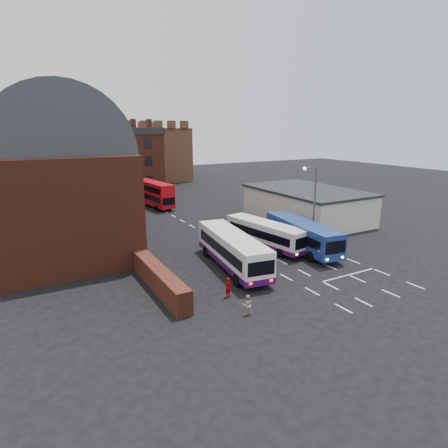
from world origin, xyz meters
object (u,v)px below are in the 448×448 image
street_lamp (312,198)px  bus_blue (302,233)px  bus_white_outbound (232,248)px  pedestrian_beige (247,305)px  pedestrian_red (228,287)px  bus_red_double (154,194)px  bus_white_inbound (265,233)px

street_lamp → bus_blue: bearing=-150.8°
bus_white_outbound → bus_blue: bearing=13.6°
bus_white_outbound → pedestrian_beige: 8.85m
street_lamp → pedestrian_red: size_ratio=5.50×
bus_red_double → bus_blue: bearing=95.7°
bus_white_inbound → pedestrian_red: 12.52m
bus_white_inbound → bus_blue: bearing=131.1°
bus_white_outbound → pedestrian_red: 6.16m
bus_white_outbound → pedestrian_red: size_ratio=7.63×
bus_white_outbound → pedestrian_beige: (-3.54, -8.03, -1.12)m
bus_white_inbound → pedestrian_beige: (-9.46, -11.34, -0.90)m
bus_white_inbound → pedestrian_beige: bearing=41.1°
bus_blue → bus_red_double: (-6.23, 28.01, 0.37)m
pedestrian_red → pedestrian_beige: 2.99m
pedestrian_beige → bus_blue: bearing=-130.0°
bus_white_outbound → street_lamp: (11.12, 2.19, 3.21)m
bus_white_outbound → bus_white_inbound: (5.92, 3.31, -0.22)m
bus_white_outbound → bus_blue: (8.81, 0.90, -0.09)m
pedestrian_red → bus_blue: bearing=-174.6°
bus_white_outbound → bus_white_inbound: bus_white_outbound is taller
bus_white_outbound → bus_red_double: bearing=92.7°
bus_white_outbound → pedestrian_red: (-3.36, -5.05, -1.07)m
bus_blue → pedestrian_red: 13.58m
pedestrian_red → pedestrian_beige: size_ratio=1.07×
bus_red_double → pedestrian_red: size_ratio=6.66×
pedestrian_red → pedestrian_beige: (-0.18, -2.98, -0.05)m
bus_blue → pedestrian_beige: (-12.35, -8.94, -1.03)m
bus_white_inbound → bus_white_outbound: bearing=20.1°
bus_white_inbound → bus_blue: 3.76m
street_lamp → bus_red_double: bearing=107.7°
bus_red_double → bus_white_inbound: bearing=90.6°
pedestrian_beige → pedestrian_red: bearing=-79.4°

